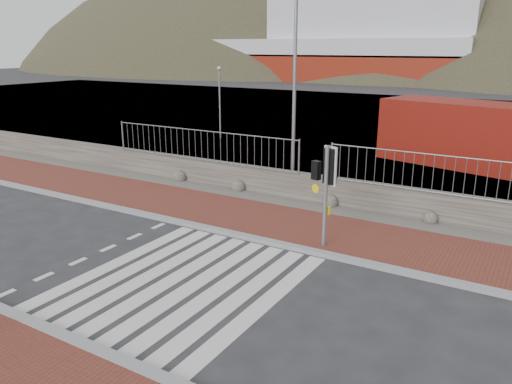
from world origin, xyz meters
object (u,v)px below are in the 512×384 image
Objects in this scene: ferry at (332,45)px; traffic_signal_far at (325,175)px; shipping_container at (460,133)px; streetlight at (297,80)px.

ferry is 17.93× the size of traffic_signal_far.
traffic_signal_far is at bearing -81.03° from shipping_container.
traffic_signal_far is (26.57, -64.40, -3.34)m from ferry.
shipping_container is (27.90, -51.99, -3.94)m from ferry.
traffic_signal_far is at bearing -42.85° from streetlight.
streetlight reaches higher than shipping_container.
traffic_signal_far is 0.38× the size of streetlight.
shipping_container is (4.43, 7.84, -2.66)m from streetlight.
streetlight is (-3.11, 4.57, 2.06)m from traffic_signal_far.
ferry is 59.13m from shipping_container.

